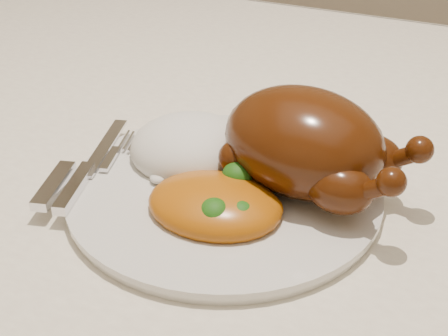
% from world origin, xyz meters
% --- Properties ---
extents(dining_table, '(1.60, 0.90, 0.76)m').
position_xyz_m(dining_table, '(0.00, 0.00, 0.67)').
color(dining_table, brown).
rests_on(dining_table, floor).
extents(tablecloth, '(1.73, 1.03, 0.18)m').
position_xyz_m(tablecloth, '(0.00, 0.00, 0.74)').
color(tablecloth, white).
rests_on(tablecloth, dining_table).
extents(dinner_plate, '(0.30, 0.30, 0.01)m').
position_xyz_m(dinner_plate, '(-0.06, -0.08, 0.77)').
color(dinner_plate, silver).
rests_on(dinner_plate, tablecloth).
extents(roast_chicken, '(0.19, 0.14, 0.10)m').
position_xyz_m(roast_chicken, '(0.01, -0.05, 0.83)').
color(roast_chicken, '#4A1D07').
rests_on(roast_chicken, dinner_plate).
extents(rice_mound, '(0.15, 0.14, 0.06)m').
position_xyz_m(rice_mound, '(-0.11, -0.04, 0.79)').
color(rice_mound, white).
rests_on(rice_mound, dinner_plate).
extents(mac_and_cheese, '(0.12, 0.10, 0.05)m').
position_xyz_m(mac_and_cheese, '(-0.04, -0.12, 0.79)').
color(mac_and_cheese, '#BC540C').
rests_on(mac_and_cheese, dinner_plate).
extents(cutlery, '(0.06, 0.17, 0.01)m').
position_xyz_m(cutlery, '(-0.18, -0.12, 0.79)').
color(cutlery, silver).
rests_on(cutlery, dinner_plate).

